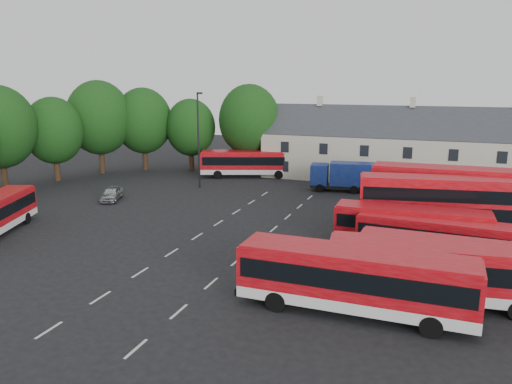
{
  "coord_description": "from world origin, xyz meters",
  "views": [
    {
      "loc": [
        17.32,
        -31.44,
        12.01
      ],
      "look_at": [
        2.21,
        9.34,
        2.2
      ],
      "focal_mm": 35.0,
      "sensor_mm": 36.0,
      "label": 1
    }
  ],
  "objects_px": {
    "box_truck": "(346,175)",
    "silver_car": "(112,194)",
    "lamppost": "(199,138)",
    "bus_row_a": "(355,276)",
    "bus_dd_south": "(435,203)"
  },
  "relations": [
    {
      "from": "box_truck",
      "to": "lamppost",
      "type": "relative_size",
      "value": 0.71
    },
    {
      "from": "bus_row_a",
      "to": "lamppost",
      "type": "bearing_deg",
      "value": 131.04
    },
    {
      "from": "box_truck",
      "to": "lamppost",
      "type": "bearing_deg",
      "value": -173.97
    },
    {
      "from": "bus_row_a",
      "to": "lamppost",
      "type": "distance_m",
      "value": 33.61
    },
    {
      "from": "bus_dd_south",
      "to": "lamppost",
      "type": "xyz_separation_m",
      "value": [
        -25.31,
        9.81,
        3.01
      ]
    },
    {
      "from": "silver_car",
      "to": "bus_row_a",
      "type": "bearing_deg",
      "value": -52.35
    },
    {
      "from": "box_truck",
      "to": "silver_car",
      "type": "relative_size",
      "value": 1.86
    },
    {
      "from": "box_truck",
      "to": "lamppost",
      "type": "xyz_separation_m",
      "value": [
        -15.93,
        -3.74,
        3.9
      ]
    },
    {
      "from": "bus_row_a",
      "to": "bus_dd_south",
      "type": "bearing_deg",
      "value": 77.53
    },
    {
      "from": "box_truck",
      "to": "bus_row_a",
      "type": "bearing_deg",
      "value": -85.95
    },
    {
      "from": "bus_dd_south",
      "to": "silver_car",
      "type": "distance_m",
      "value": 31.02
    },
    {
      "from": "box_truck",
      "to": "lamppost",
      "type": "distance_m",
      "value": 16.82
    },
    {
      "from": "bus_dd_south",
      "to": "silver_car",
      "type": "bearing_deg",
      "value": 168.54
    },
    {
      "from": "silver_car",
      "to": "lamppost",
      "type": "distance_m",
      "value": 11.47
    },
    {
      "from": "bus_row_a",
      "to": "lamppost",
      "type": "height_order",
      "value": "lamppost"
    }
  ]
}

